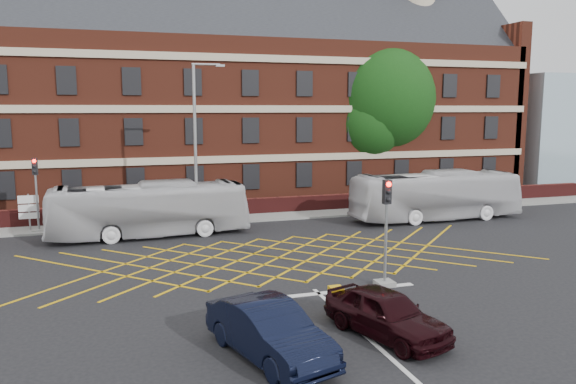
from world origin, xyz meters
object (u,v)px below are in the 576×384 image
object	(u,v)px
car_navy	(269,331)
traffic_light_far	(37,202)
direction_signs	(29,208)
deciduous_tree	(379,106)
bus_right	(436,196)
traffic_light_near	(386,243)
utility_cabinet	(336,301)
street_lamp	(197,174)
car_maroon	(386,313)
bus_left	(149,210)

from	to	relation	value
car_navy	traffic_light_far	world-z (taller)	traffic_light_far
direction_signs	deciduous_tree	bearing A→B (deg)	14.87
bus_right	direction_signs	world-z (taller)	bus_right
deciduous_tree	traffic_light_near	bearing A→B (deg)	-115.33
deciduous_tree	bus_right	bearing A→B (deg)	-95.41
car_navy	direction_signs	distance (m)	21.80
deciduous_tree	utility_cabinet	distance (m)	28.30
deciduous_tree	direction_signs	xyz separation A→B (m)	(-25.21, -6.69, -5.83)
traffic_light_far	street_lamp	world-z (taller)	street_lamp
traffic_light_near	bus_right	bearing A→B (deg)	50.56
car_maroon	traffic_light_far	size ratio (longest dim) A/B	1.03
traffic_light_near	car_maroon	bearing A→B (deg)	-116.47
traffic_light_far	deciduous_tree	bearing A→B (deg)	15.87
traffic_light_far	direction_signs	world-z (taller)	traffic_light_far
bus_right	traffic_light_far	world-z (taller)	traffic_light_far
bus_left	bus_right	world-z (taller)	bus_right
car_maroon	street_lamp	world-z (taller)	street_lamp
bus_right	deciduous_tree	size ratio (longest dim) A/B	0.91
deciduous_tree	direction_signs	distance (m)	26.73
car_navy	street_lamp	world-z (taller)	street_lamp
car_maroon	direction_signs	xyz separation A→B (m)	(-12.69, 19.54, 0.63)
bus_right	direction_signs	bearing A→B (deg)	80.77
bus_right	deciduous_tree	xyz separation A→B (m)	(0.99, 10.40, 5.66)
traffic_light_near	utility_cabinet	world-z (taller)	traffic_light_near
deciduous_tree	street_lamp	size ratio (longest dim) A/B	1.28
street_lamp	direction_signs	bearing A→B (deg)	164.79
bus_left	traffic_light_near	size ratio (longest dim) A/B	2.54
utility_cabinet	car_navy	bearing A→B (deg)	-139.98
deciduous_tree	traffic_light_far	bearing A→B (deg)	-164.13
traffic_light_far	direction_signs	xyz separation A→B (m)	(-0.50, 0.33, -0.39)
traffic_light_near	direction_signs	world-z (taller)	traffic_light_near
traffic_light_near	traffic_light_far	distance (m)	20.58
bus_right	utility_cabinet	size ratio (longest dim) A/B	11.24
bus_left	traffic_light_far	distance (m)	6.66
bus_left	bus_right	xyz separation A→B (m)	(17.71, -0.52, 0.04)
traffic_light_far	traffic_light_near	bearing A→B (deg)	-45.40
bus_right	utility_cabinet	distance (m)	18.42
street_lamp	traffic_light_near	bearing A→B (deg)	-65.58
traffic_light_near	direction_signs	xyz separation A→B (m)	(-14.95, 14.98, -0.39)
deciduous_tree	traffic_light_near	distance (m)	24.59
car_navy	traffic_light_far	xyz separation A→B (m)	(-8.32, 19.60, 0.97)
car_maroon	street_lamp	xyz separation A→B (m)	(-3.39, 17.01, 2.58)
car_maroon	deciduous_tree	bearing A→B (deg)	45.92
bus_left	car_navy	size ratio (longest dim) A/B	2.25
direction_signs	car_navy	bearing A→B (deg)	-66.11
traffic_light_near	deciduous_tree	bearing A→B (deg)	64.67
bus_left	car_maroon	bearing A→B (deg)	-161.89
deciduous_tree	street_lamp	xyz separation A→B (m)	(-15.92, -9.22, -3.88)
car_navy	traffic_light_far	size ratio (longest dim) A/B	1.13
street_lamp	direction_signs	world-z (taller)	street_lamp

